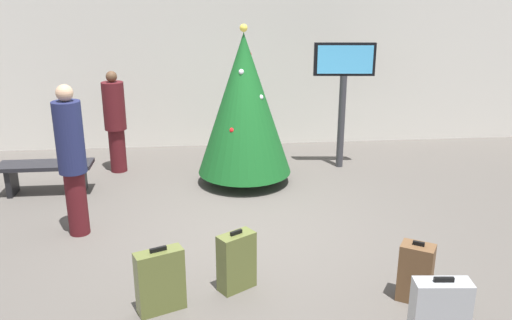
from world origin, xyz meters
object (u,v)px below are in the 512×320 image
object	(u,v)px
suitcase_2	(237,261)
holiday_tree	(244,104)
suitcase_1	(439,320)
suitcase_0	(160,281)
suitcase_3	(416,273)
flight_info_kiosk	(344,80)
traveller_1	(72,157)
traveller_0	(115,120)
waiting_bench	(46,171)

from	to	relation	value
suitcase_2	holiday_tree	bearing A→B (deg)	84.10
suitcase_1	suitcase_2	xyz separation A→B (m)	(-1.62, 1.25, -0.06)
suitcase_0	suitcase_3	world-z (taller)	suitcase_0
flight_info_kiosk	suitcase_0	bearing A→B (deg)	-124.36
flight_info_kiosk	suitcase_0	world-z (taller)	flight_info_kiosk
suitcase_0	suitcase_1	size ratio (longest dim) A/B	0.88
flight_info_kiosk	traveller_1	distance (m)	4.58
traveller_0	traveller_1	world-z (taller)	traveller_1
traveller_0	suitcase_0	world-z (taller)	traveller_0
holiday_tree	suitcase_3	xyz separation A→B (m)	(1.44, -3.54, -0.97)
traveller_0	holiday_tree	bearing A→B (deg)	-19.15
holiday_tree	suitcase_3	size ratio (longest dim) A/B	3.83
traveller_0	suitcase_1	size ratio (longest dim) A/B	2.20
traveller_0	suitcase_0	xyz separation A→B (m)	(1.01, -4.21, -0.57)
suitcase_0	suitcase_3	distance (m)	2.52
holiday_tree	traveller_1	bearing A→B (deg)	-143.45
holiday_tree	flight_info_kiosk	distance (m)	1.82
suitcase_0	suitcase_2	xyz separation A→B (m)	(0.76, 0.33, -0.01)
traveller_0	suitcase_1	xyz separation A→B (m)	(3.38, -5.13, -0.53)
waiting_bench	suitcase_1	xyz separation A→B (m)	(4.31, -4.20, 0.01)
traveller_1	suitcase_0	bearing A→B (deg)	-57.39
waiting_bench	holiday_tree	bearing A→B (deg)	3.94
flight_info_kiosk	waiting_bench	distance (m)	4.93
holiday_tree	waiting_bench	distance (m)	3.16
traveller_1	suitcase_2	bearing A→B (deg)	-37.86
waiting_bench	traveller_1	world-z (taller)	traveller_1
suitcase_0	suitcase_1	distance (m)	2.55
traveller_0	flight_info_kiosk	bearing A→B (deg)	-1.98
traveller_1	suitcase_0	xyz separation A→B (m)	(1.16, -1.82, -0.70)
suitcase_2	suitcase_3	xyz separation A→B (m)	(1.76, -0.38, -0.01)
suitcase_1	flight_info_kiosk	bearing A→B (deg)	85.25
waiting_bench	suitcase_0	xyz separation A→B (m)	(1.94, -3.27, -0.03)
suitcase_2	suitcase_3	world-z (taller)	suitcase_2
traveller_1	suitcase_3	size ratio (longest dim) A/B	2.97
flight_info_kiosk	waiting_bench	world-z (taller)	flight_info_kiosk
waiting_bench	suitcase_1	distance (m)	6.02
traveller_1	flight_info_kiosk	bearing A→B (deg)	29.77
flight_info_kiosk	traveller_0	bearing A→B (deg)	178.02
traveller_1	suitcase_0	size ratio (longest dim) A/B	2.82
traveller_0	suitcase_2	world-z (taller)	traveller_0
suitcase_0	suitcase_1	xyz separation A→B (m)	(2.37, -0.93, 0.05)
waiting_bench	suitcase_3	size ratio (longest dim) A/B	2.13
suitcase_0	suitcase_3	bearing A→B (deg)	-1.33
flight_info_kiosk	suitcase_2	world-z (taller)	flight_info_kiosk
holiday_tree	flight_info_kiosk	world-z (taller)	holiday_tree
waiting_bench	suitcase_3	world-z (taller)	suitcase_3
waiting_bench	suitcase_2	world-z (taller)	suitcase_2
flight_info_kiosk	suitcase_1	xyz separation A→B (m)	(-0.42, -5.00, -1.15)
traveller_0	suitcase_1	world-z (taller)	traveller_0
holiday_tree	traveller_1	size ratio (longest dim) A/B	1.29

